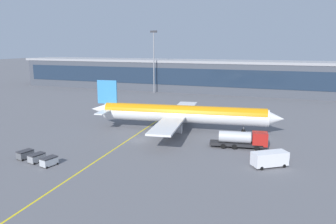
{
  "coord_description": "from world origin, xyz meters",
  "views": [
    {
      "loc": [
        28.16,
        -60.11,
        19.45
      ],
      "look_at": [
        3.0,
        8.87,
        4.5
      ],
      "focal_mm": 35.25,
      "sensor_mm": 36.0,
      "label": 1
    }
  ],
  "objects_px": {
    "lavatory_truck": "(269,158)",
    "baggage_cart_2": "(49,161)",
    "baggage_cart_1": "(37,158)",
    "main_airliner": "(182,114)",
    "baggage_cart_0": "(25,154)",
    "fuel_tanker": "(242,139)"
  },
  "relations": [
    {
      "from": "main_airliner",
      "to": "baggage_cart_2",
      "type": "distance_m",
      "value": 32.56
    },
    {
      "from": "main_airliner",
      "to": "fuel_tanker",
      "type": "height_order",
      "value": "main_airliner"
    },
    {
      "from": "fuel_tanker",
      "to": "baggage_cart_0",
      "type": "relative_size",
      "value": 3.78
    },
    {
      "from": "main_airliner",
      "to": "lavatory_truck",
      "type": "height_order",
      "value": "main_airliner"
    },
    {
      "from": "lavatory_truck",
      "to": "baggage_cart_2",
      "type": "bearing_deg",
      "value": -160.6
    },
    {
      "from": "baggage_cart_1",
      "to": "lavatory_truck",
      "type": "bearing_deg",
      "value": 16.87
    },
    {
      "from": "baggage_cart_2",
      "to": "baggage_cart_1",
      "type": "bearing_deg",
      "value": 167.1
    },
    {
      "from": "main_airliner",
      "to": "baggage_cart_1",
      "type": "xyz_separation_m",
      "value": [
        -16.54,
        -28.79,
        -3.1
      ]
    },
    {
      "from": "lavatory_truck",
      "to": "baggage_cart_1",
      "type": "distance_m",
      "value": 38.65
    },
    {
      "from": "main_airliner",
      "to": "baggage_cart_1",
      "type": "bearing_deg",
      "value": -119.89
    },
    {
      "from": "baggage_cart_0",
      "to": "baggage_cart_1",
      "type": "distance_m",
      "value": 3.2
    },
    {
      "from": "lavatory_truck",
      "to": "baggage_cart_2",
      "type": "xyz_separation_m",
      "value": [
        -33.86,
        -11.93,
        -0.64
      ]
    },
    {
      "from": "baggage_cart_1",
      "to": "baggage_cart_2",
      "type": "xyz_separation_m",
      "value": [
        3.12,
        -0.71,
        0.0
      ]
    },
    {
      "from": "baggage_cart_1",
      "to": "baggage_cart_2",
      "type": "height_order",
      "value": "same"
    },
    {
      "from": "lavatory_truck",
      "to": "baggage_cart_0",
      "type": "height_order",
      "value": "lavatory_truck"
    },
    {
      "from": "main_airliner",
      "to": "fuel_tanker",
      "type": "distance_m",
      "value": 17.59
    },
    {
      "from": "baggage_cart_0",
      "to": "baggage_cart_2",
      "type": "height_order",
      "value": "same"
    },
    {
      "from": "fuel_tanker",
      "to": "baggage_cart_2",
      "type": "xyz_separation_m",
      "value": [
        -28.44,
        -20.59,
        -0.96
      ]
    },
    {
      "from": "main_airliner",
      "to": "fuel_tanker",
      "type": "bearing_deg",
      "value": -30.69
    },
    {
      "from": "main_airliner",
      "to": "baggage_cart_0",
      "type": "bearing_deg",
      "value": -125.01
    },
    {
      "from": "main_airliner",
      "to": "baggage_cart_1",
      "type": "relative_size",
      "value": 15.38
    },
    {
      "from": "fuel_tanker",
      "to": "baggage_cart_2",
      "type": "distance_m",
      "value": 35.12
    }
  ]
}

